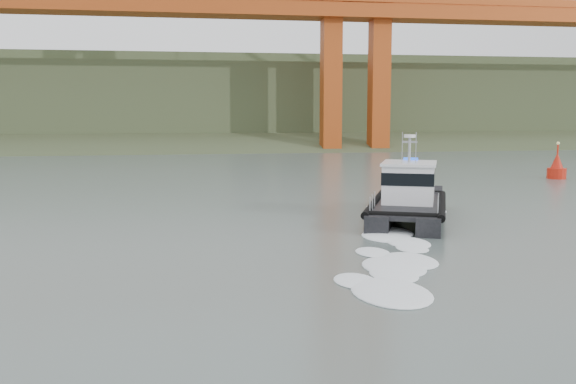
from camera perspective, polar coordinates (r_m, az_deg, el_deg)
name	(u,v)px	position (r m, az deg, el deg)	size (l,w,h in m)	color
ground	(323,266)	(27.72, 3.14, -6.56)	(400.00, 400.00, 0.00)	slate
headlands	(206,108)	(151.87, -7.33, 7.41)	(500.00, 105.36, 27.12)	#2E3E23
patrol_boat	(408,198)	(39.64, 10.64, -0.50)	(8.02, 11.70, 5.35)	black
nav_buoy	(557,168)	(67.62, 22.78, 1.95)	(1.82, 1.82, 3.79)	red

